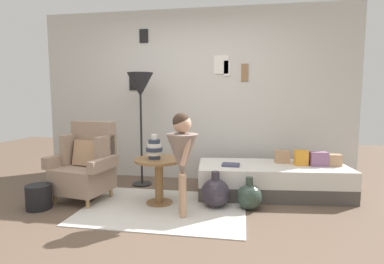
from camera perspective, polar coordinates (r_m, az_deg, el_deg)
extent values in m
plane|color=brown|center=(3.08, -6.01, -17.91)|extent=(12.00, 12.00, 0.00)
cube|color=beige|center=(4.71, 0.24, 6.85)|extent=(4.80, 0.10, 2.60)
cube|color=black|center=(4.91, -10.86, 9.35)|extent=(0.15, 0.02, 0.27)
cube|color=gray|center=(4.90, -10.87, 9.35)|extent=(0.12, 0.01, 0.21)
cube|color=white|center=(4.62, 6.60, 11.85)|extent=(0.09, 0.02, 0.22)
cube|color=beige|center=(4.62, 6.59, 11.85)|extent=(0.07, 0.01, 0.18)
cube|color=black|center=(4.93, -9.07, 17.45)|extent=(0.14, 0.02, 0.20)
cube|color=#5C5C56|center=(4.93, -9.08, 17.45)|extent=(0.11, 0.01, 0.16)
cube|color=white|center=(4.63, 5.52, 12.53)|extent=(0.22, 0.02, 0.27)
cube|color=#A6A69E|center=(4.63, 5.52, 12.53)|extent=(0.17, 0.01, 0.21)
cube|color=olive|center=(4.61, 9.92, 10.97)|extent=(0.10, 0.02, 0.26)
cube|color=#A4A4A2|center=(4.61, 9.92, 10.98)|extent=(0.08, 0.01, 0.20)
cube|color=silver|center=(3.61, -5.25, -14.10)|extent=(1.85, 1.31, 0.01)
cylinder|color=tan|center=(4.07, -24.43, -11.41)|extent=(0.04, 0.04, 0.12)
cylinder|color=tan|center=(3.76, -19.07, -12.66)|extent=(0.04, 0.04, 0.12)
cylinder|color=tan|center=(4.39, -20.27, -9.95)|extent=(0.04, 0.04, 0.12)
cylinder|color=tan|center=(4.10, -15.06, -10.92)|extent=(0.04, 0.04, 0.12)
cube|color=gray|center=(4.02, -19.84, -8.34)|extent=(0.69, 0.66, 0.30)
cube|color=gray|center=(4.11, -18.01, -1.89)|extent=(0.62, 0.25, 0.55)
cube|color=gray|center=(4.19, -21.90, -3.04)|extent=(0.13, 0.32, 0.39)
cube|color=gray|center=(3.86, -16.13, -3.59)|extent=(0.13, 0.32, 0.39)
cube|color=gray|center=(4.17, -23.63, -4.86)|extent=(0.18, 0.51, 0.14)
cube|color=gray|center=(3.75, -16.27, -5.80)|extent=(0.18, 0.51, 0.14)
cube|color=tan|center=(4.02, -19.11, -3.76)|extent=(0.38, 0.23, 0.33)
cube|color=#4C4742|center=(4.19, 14.76, -10.11)|extent=(1.97, 0.99, 0.18)
cube|color=silver|center=(4.14, 14.84, -7.45)|extent=(1.97, 0.99, 0.22)
cube|color=tan|center=(4.29, 25.13, -4.82)|extent=(0.19, 0.13, 0.15)
cube|color=gray|center=(4.21, 22.78, -4.71)|extent=(0.23, 0.15, 0.18)
cube|color=orange|center=(4.17, 19.88, -4.59)|extent=(0.17, 0.13, 0.19)
cube|color=tan|center=(4.25, 16.64, -4.47)|extent=(0.19, 0.13, 0.17)
cylinder|color=olive|center=(3.76, -6.16, -13.12)|extent=(0.32, 0.32, 0.02)
cylinder|color=olive|center=(3.69, -6.21, -9.31)|extent=(0.10, 0.10, 0.50)
cylinder|color=olive|center=(3.62, -6.26, -5.26)|extent=(0.58, 0.58, 0.03)
cylinder|color=#2D384C|center=(3.61, -7.10, -4.70)|extent=(0.14, 0.14, 0.05)
cylinder|color=white|center=(3.60, -7.11, -3.97)|extent=(0.16, 0.16, 0.05)
cylinder|color=#2D384C|center=(3.59, -7.12, -3.25)|extent=(0.19, 0.19, 0.05)
cylinder|color=white|center=(3.58, -7.13, -2.51)|extent=(0.16, 0.16, 0.05)
cylinder|color=#2D384C|center=(3.58, -7.14, -1.78)|extent=(0.14, 0.14, 0.05)
cylinder|color=white|center=(3.57, -7.15, -0.93)|extent=(0.07, 0.07, 0.06)
cylinder|color=black|center=(4.57, -9.38, -9.62)|extent=(0.28, 0.28, 0.02)
cylinder|color=black|center=(4.42, -9.56, 0.00)|extent=(0.03, 0.03, 1.52)
cone|color=#232328|center=(4.39, -9.73, 8.76)|extent=(0.37, 0.37, 0.34)
cylinder|color=tan|center=(3.25, -1.69, -12.05)|extent=(0.07, 0.07, 0.47)
cylinder|color=tan|center=(3.35, -1.93, -11.51)|extent=(0.07, 0.07, 0.47)
cone|color=gray|center=(3.19, -1.84, -4.41)|extent=(0.34, 0.34, 0.45)
cylinder|color=gray|center=(3.17, -1.85, -1.74)|extent=(0.17, 0.17, 0.17)
cylinder|color=tan|center=(3.06, -1.17, -3.64)|extent=(0.14, 0.09, 0.30)
cylinder|color=tan|center=(3.30, -1.78, -2.91)|extent=(0.14, 0.09, 0.30)
sphere|color=tan|center=(3.14, -1.86, 1.55)|extent=(0.19, 0.19, 0.19)
sphere|color=#38281E|center=(3.14, -2.04, 1.98)|extent=(0.18, 0.18, 0.18)
cube|color=#454662|center=(3.93, 7.33, -6.15)|extent=(0.23, 0.17, 0.03)
sphere|color=#332D38|center=(3.60, 4.41, -11.37)|extent=(0.34, 0.34, 0.34)
cylinder|color=#332D38|center=(3.54, 4.44, -8.15)|extent=(0.09, 0.09, 0.09)
sphere|color=#2D3D33|center=(3.59, 10.72, -11.92)|extent=(0.29, 0.29, 0.29)
cylinder|color=#2D3D33|center=(3.53, 10.79, -9.06)|extent=(0.08, 0.08, 0.09)
cylinder|color=black|center=(3.95, -26.94, -10.86)|extent=(0.28, 0.28, 0.28)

